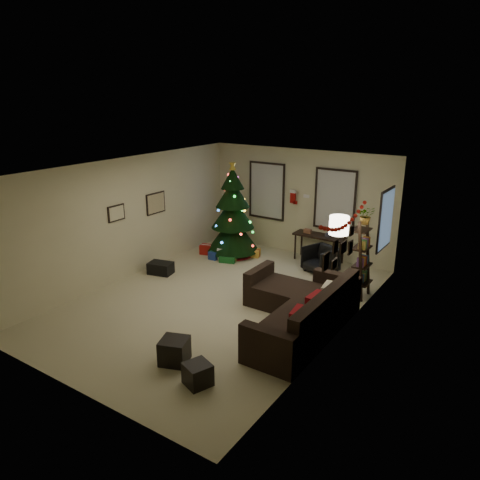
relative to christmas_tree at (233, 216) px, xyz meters
The scene contains 29 objects.
floor 2.99m from the christmas_tree, 61.20° to the right, with size 7.00×7.00×0.00m, color #BEB690.
ceiling 3.27m from the christmas_tree, 61.20° to the right, with size 7.00×7.00×0.00m, color white.
wall_back 1.74m from the christmas_tree, 37.40° to the left, with size 5.00×5.00×0.00m, color beige.
wall_front 6.12m from the christmas_tree, 77.21° to the right, with size 5.00×5.00×0.00m, color beige.
wall_left 2.74m from the christmas_tree, 114.93° to the right, with size 7.00×7.00×0.00m, color beige.
wall_right 4.59m from the christmas_tree, 32.59° to the right, with size 7.00×7.00×0.00m, color beige.
window_back_left 1.21m from the christmas_tree, 68.09° to the left, with size 1.05×0.06×1.50m.
window_back_right 2.57m from the christmas_tree, 23.58° to the left, with size 1.05×0.06×1.50m.
window_right_wall 3.86m from the christmas_tree, ahead, with size 0.06×0.90×1.30m.
christmas_tree is the anchor object (origin of this frame).
presents 0.97m from the christmas_tree, 90.97° to the right, with size 1.43×1.01×0.30m.
sofa 4.12m from the christmas_tree, 38.27° to the right, with size 1.98×2.87×0.89m.
pillow_red_a 4.99m from the christmas_tree, 44.23° to the right, with size 0.11×0.40×0.40m, color maroon.
pillow_red_b 4.57m from the christmas_tree, 38.42° to the right, with size 0.11×0.42×0.42m, color maroon.
pillow_cream 4.25m from the christmas_tree, 32.71° to the right, with size 0.11×0.40×0.40m, color beige.
ottoman_near 5.15m from the christmas_tree, 65.95° to the right, with size 0.41×0.41×0.39m, color black.
ottoman_far 5.68m from the christmas_tree, 60.83° to the right, with size 0.35×0.35×0.33m, color black.
desk 2.23m from the christmas_tree, 20.18° to the left, with size 1.26×0.45×0.68m.
desk_chair 2.51m from the christmas_tree, ahead, with size 0.61×0.57×0.62m, color black.
bookshelf 3.73m from the christmas_tree, 10.71° to the right, with size 0.30×0.49×1.65m.
potted_plant 3.81m from the christmas_tree, 11.62° to the right, with size 0.42×0.36×0.47m, color #4C4C4C.
floor_lamp 3.56m from the christmas_tree, 20.47° to the right, with size 0.38×0.38×1.78m.
art_map 2.00m from the christmas_tree, 125.54° to the right, with size 0.04×0.60×0.50m.
art_abstract 3.05m from the christmas_tree, 111.97° to the right, with size 0.04×0.45×0.35m.
gallery 4.63m from the christmas_tree, 33.50° to the right, with size 0.03×1.25×0.54m.
garland 4.57m from the christmas_tree, 31.30° to the right, with size 0.08×1.90×0.30m, color #A5140C, non-canonical shape.
stocking_left 1.61m from the christmas_tree, 37.70° to the left, with size 0.20×0.05×0.36m.
stocking_right 1.91m from the christmas_tree, 34.41° to the left, with size 0.20×0.05×0.36m.
storage_bin 2.31m from the christmas_tree, 107.62° to the right, with size 0.54×0.36×0.27m, color black.
Camera 1 is at (5.04, -6.86, 4.04)m, focal length 34.55 mm.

